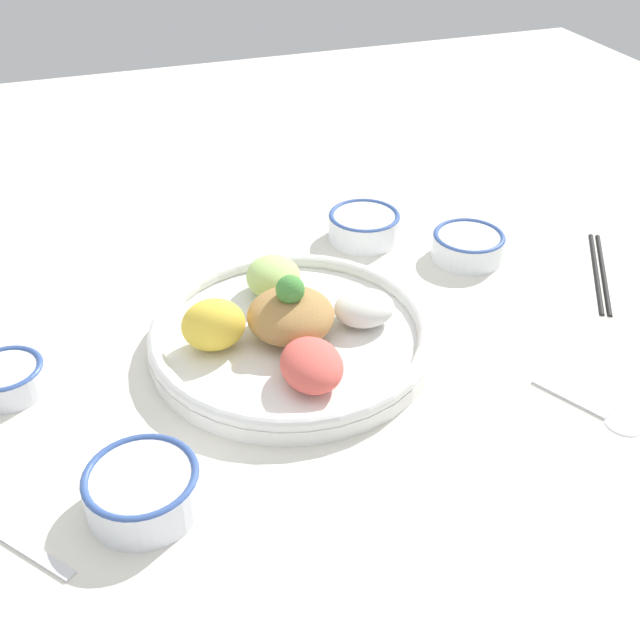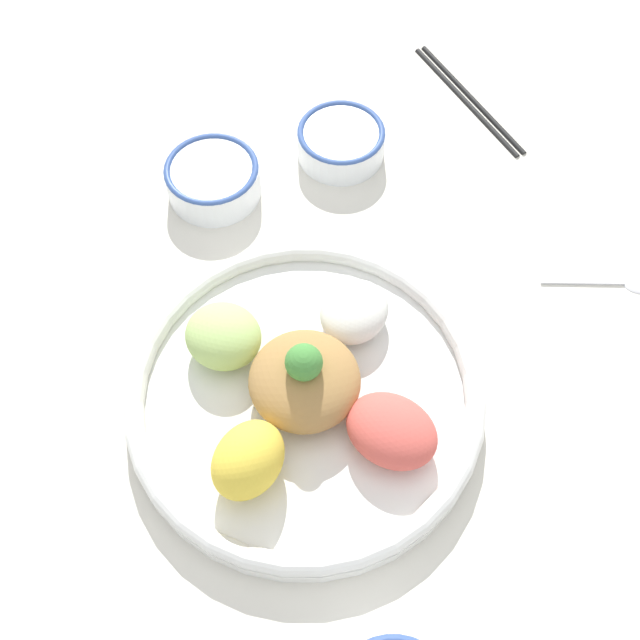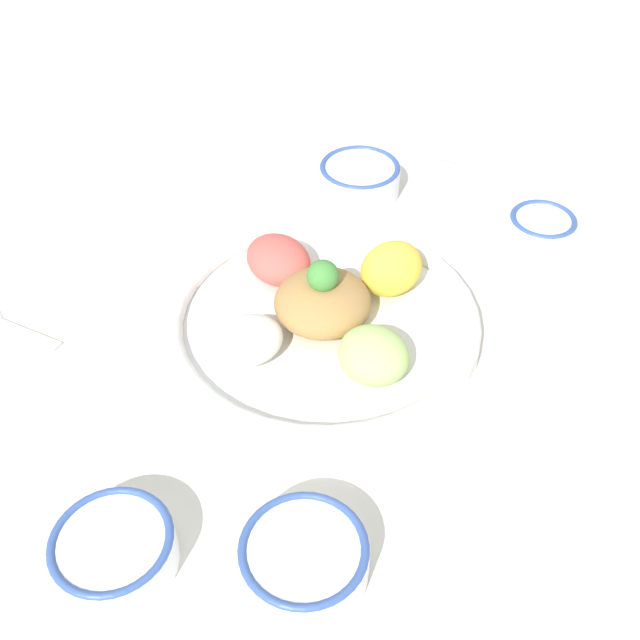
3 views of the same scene
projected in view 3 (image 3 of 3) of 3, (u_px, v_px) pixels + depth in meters
name	position (u px, v px, depth m)	size (l,w,h in m)	color
ground_plane	(327.00, 311.00, 0.86)	(2.40, 2.40, 0.00)	silver
salad_platter	(323.00, 316.00, 0.82)	(0.35, 0.35, 0.10)	white
sauce_bowl_red	(114.00, 549.00, 0.62)	(0.10, 0.10, 0.04)	white
rice_bowl_blue	(304.00, 558.00, 0.61)	(0.11, 0.11, 0.04)	white
sauce_bowl_dark	(360.00, 178.00, 1.02)	(0.11, 0.11, 0.04)	white
rice_bowl_plain	(542.00, 227.00, 0.95)	(0.08, 0.08, 0.03)	white
serving_spoon_main	(429.00, 164.00, 1.09)	(0.10, 0.12, 0.01)	silver
serving_spoon_extra	(2.00, 323.00, 0.85)	(0.08, 0.12, 0.01)	silver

